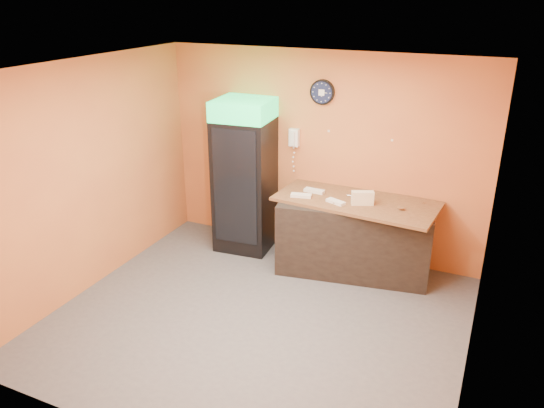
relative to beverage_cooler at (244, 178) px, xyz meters
The scene contains 15 objects.
floor 2.16m from the beverage_cooler, 58.36° to the right, with size 4.50×4.50×0.00m, color #47474C.
back_wall 1.12m from the beverage_cooler, 21.97° to the left, with size 4.50×0.02×2.80m, color #D0783A.
left_wall 2.07m from the beverage_cooler, 128.25° to the right, with size 0.02×4.00×2.80m, color #D0783A.
right_wall 3.63m from the beverage_cooler, 26.33° to the right, with size 0.02×4.00×2.80m, color #D0783A.
ceiling 2.57m from the beverage_cooler, 58.36° to the right, with size 4.50×4.00×0.02m, color white.
beverage_cooler is the anchor object (origin of this frame).
prep_counter 1.73m from the beverage_cooler, ahead, with size 1.93×0.86×0.97m, color black.
wall_clock 1.60m from the beverage_cooler, 20.55° to the left, with size 0.33×0.06×0.33m.
wall_phone 0.90m from the beverage_cooler, 29.58° to the left, with size 0.13×0.11×0.24m.
butcher_paper 1.64m from the beverage_cooler, ahead, with size 2.03×0.94×0.04m, color brown.
sub_roll_stack 1.75m from the beverage_cooler, ahead, with size 0.29×0.20×0.17m.
wrapped_sandwich_left 0.98m from the beverage_cooler, 13.53° to the right, with size 0.27×0.10×0.04m, color silver.
wrapped_sandwich_mid 1.45m from the beverage_cooler, ahead, with size 0.25×0.10×0.04m, color silver.
wrapped_sandwich_right 1.05m from the beverage_cooler, ahead, with size 0.27×0.11×0.04m, color silver.
kitchen_tool 1.62m from the beverage_cooler, ahead, with size 0.05×0.05×0.05m, color silver.
Camera 1 is at (2.26, -4.61, 3.51)m, focal length 35.00 mm.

